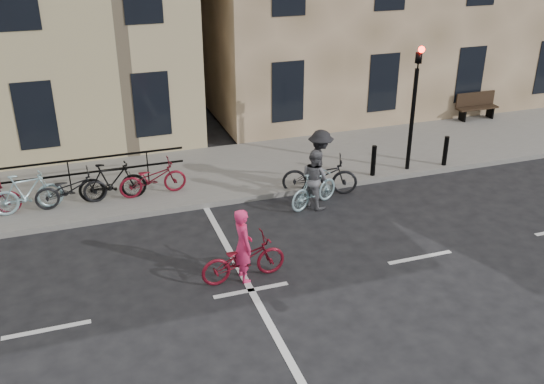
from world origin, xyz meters
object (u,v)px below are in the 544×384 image
object	(u,v)px
traffic_light	(415,93)
cyclist_dark	(320,169)
cyclist_pink	(243,256)
cyclist_grey	(314,184)
bench	(476,105)

from	to	relation	value
traffic_light	cyclist_dark	xyz separation A→B (m)	(-3.02, -0.44, -1.73)
cyclist_pink	traffic_light	bearing A→B (deg)	-61.61
cyclist_grey	cyclist_dark	size ratio (longest dim) A/B	0.77
bench	cyclist_pink	size ratio (longest dim) A/B	0.85
cyclist_pink	cyclist_grey	bearing A→B (deg)	-48.47
traffic_light	cyclist_grey	bearing A→B (deg)	-162.19
bench	cyclist_dark	distance (m)	8.71
bench	cyclist_dark	size ratio (longest dim) A/B	0.73
cyclist_dark	bench	bearing A→B (deg)	-43.41
traffic_light	cyclist_dark	size ratio (longest dim) A/B	1.79
traffic_light	cyclist_grey	distance (m)	4.06
cyclist_dark	cyclist_pink	bearing A→B (deg)	157.47
cyclist_pink	cyclist_dark	bearing A→B (deg)	-46.51
bench	cyclist_grey	size ratio (longest dim) A/B	0.95
cyclist_pink	bench	bearing A→B (deg)	-60.11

